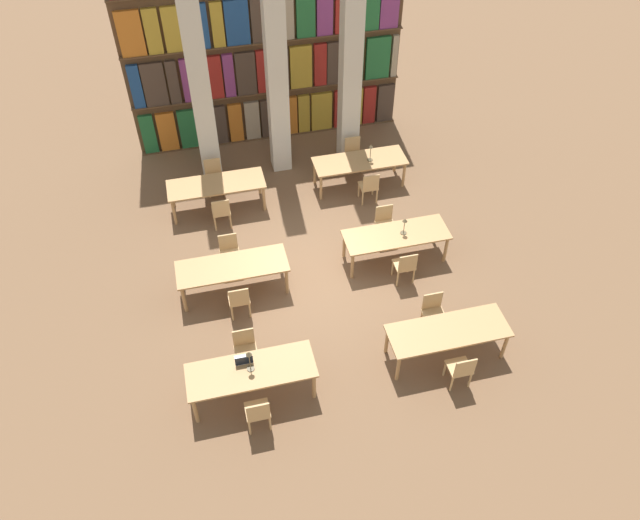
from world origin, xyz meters
name	(u,v)px	position (x,y,z in m)	size (l,w,h in m)	color
ground_plane	(317,273)	(0.00, 0.00, 0.00)	(40.00, 40.00, 0.00)	brown
bookshelf_bank	(266,45)	(0.01, 5.47, 2.66)	(7.09, 0.35, 5.50)	brown
pillar_left	(197,68)	(-1.80, 4.04, 3.00)	(0.47, 0.47, 6.00)	beige
pillar_center	(276,59)	(0.00, 4.04, 3.00)	(0.47, 0.47, 6.00)	beige
pillar_right	(351,50)	(1.80, 4.04, 3.00)	(0.47, 0.47, 6.00)	beige
reading_table_0	(251,373)	(-1.85, -2.70, 0.68)	(2.29, 0.82, 0.75)	tan
chair_0	(258,412)	(-1.86, -3.40, 0.48)	(0.42, 0.40, 0.88)	tan
chair_1	(245,348)	(-1.86, -2.01, 0.48)	(0.42, 0.40, 0.88)	tan
desk_lamp_0	(249,358)	(-1.85, -2.68, 1.08)	(0.14, 0.14, 0.49)	brown
laptop	(244,360)	(-1.94, -2.49, 0.79)	(0.32, 0.22, 0.21)	silver
reading_table_1	(448,333)	(1.88, -2.69, 0.68)	(2.29, 0.82, 0.75)	tan
chair_2	(461,369)	(1.88, -3.39, 0.48)	(0.42, 0.40, 0.88)	tan
chair_3	(433,312)	(1.88, -2.00, 0.48)	(0.42, 0.40, 0.88)	tan
reading_table_2	(232,268)	(-1.82, -0.08, 0.68)	(2.29, 0.82, 0.75)	tan
chair_4	(239,299)	(-1.79, -0.77, 0.48)	(0.42, 0.40, 0.88)	tan
chair_5	(230,252)	(-1.79, 0.62, 0.48)	(0.42, 0.40, 0.88)	tan
reading_table_3	(396,237)	(1.77, 0.03, 0.68)	(2.29, 0.82, 0.75)	tan
chair_6	(405,265)	(1.76, -0.66, 0.48)	(0.42, 0.40, 0.88)	tan
chair_7	(385,223)	(1.76, 0.73, 0.48)	(0.42, 0.40, 0.88)	tan
desk_lamp_1	(405,224)	(1.93, 0.03, 1.03)	(0.14, 0.14, 0.41)	brown
reading_table_4	(216,186)	(-1.81, 2.70, 0.68)	(2.29, 0.82, 0.75)	tan
chair_8	(221,211)	(-1.80, 2.00, 0.48)	(0.42, 0.40, 0.88)	tan
chair_9	(214,175)	(-1.80, 3.39, 0.48)	(0.42, 0.40, 0.88)	tan
reading_table_5	(360,163)	(1.75, 2.78, 0.68)	(2.29, 0.82, 0.75)	tan
chair_10	(369,186)	(1.79, 2.08, 0.48)	(0.42, 0.40, 0.88)	tan
chair_11	(353,153)	(1.79, 3.47, 0.48)	(0.42, 0.40, 0.88)	tan
desk_lamp_2	(371,150)	(2.00, 2.73, 1.05)	(0.14, 0.14, 0.44)	brown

